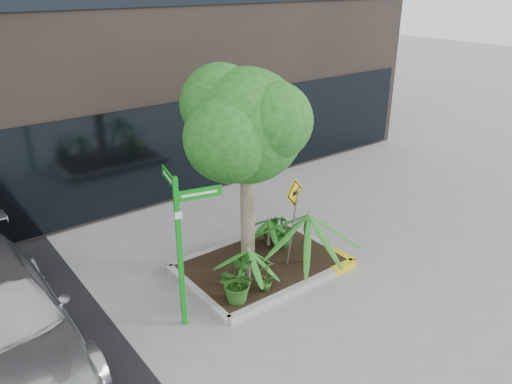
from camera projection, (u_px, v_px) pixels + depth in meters
ground at (263, 278)px, 10.16m from camera, size 80.00×80.00×0.00m
planter at (264, 264)px, 10.44m from camera, size 3.35×2.36×0.15m
tree at (246, 126)px, 9.30m from camera, size 2.81×2.49×4.22m
palm_front at (309, 215)px, 9.99m from camera, size 1.33×1.33×1.48m
palm_left at (249, 250)px, 9.41m from camera, size 0.89×0.89×0.99m
palm_back at (269, 220)px, 10.86m from camera, size 0.74×0.74×0.82m
shrub_a at (236, 281)px, 9.05m from camera, size 0.97×0.97×0.81m
shrub_b at (283, 231)px, 10.94m from camera, size 0.53×0.53×0.74m
shrub_c at (267, 276)px, 9.37m from camera, size 0.36×0.36×0.66m
shrub_d at (271, 228)px, 11.12m from camera, size 0.50×0.50×0.66m
street_sign_post at (181, 235)px, 8.20m from camera, size 0.81×0.94×2.80m
cattle_sign at (294, 208)px, 9.80m from camera, size 0.58×0.25×1.94m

